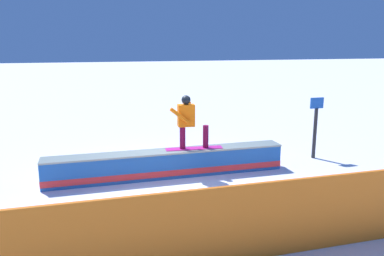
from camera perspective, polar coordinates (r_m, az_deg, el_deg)
name	(u,v)px	position (r m, az deg, el deg)	size (l,w,h in m)	color
ground_plane	(168,176)	(9.54, -3.59, -7.18)	(120.00, 120.00, 0.00)	white
grind_box	(168,165)	(9.44, -3.62, -5.47)	(5.86, 0.56, 0.66)	blue
snowboarder	(188,120)	(9.29, -0.56, 1.13)	(1.43, 0.42, 1.33)	#C92594
safety_fence	(225,226)	(5.79, 4.85, -14.26)	(8.15, 0.06, 1.21)	orange
trail_marker	(315,126)	(11.31, 17.84, 0.30)	(0.40, 0.10, 1.73)	#262628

